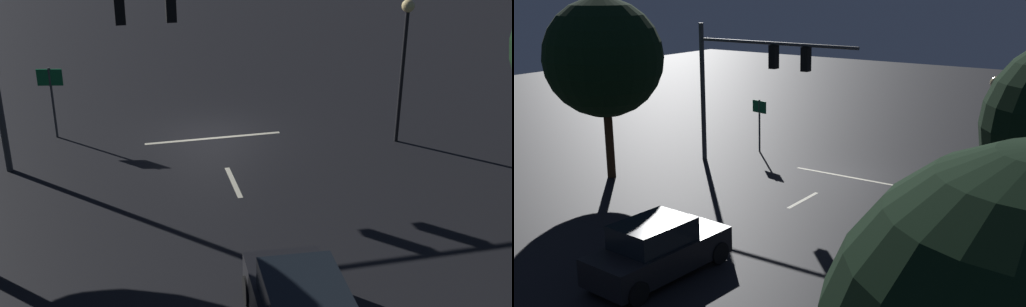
% 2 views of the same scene
% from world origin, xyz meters
% --- Properties ---
extents(ground_plane, '(80.00, 80.00, 0.00)m').
position_xyz_m(ground_plane, '(0.00, 0.00, 0.00)').
color(ground_plane, black).
extents(traffic_signal_assembly, '(8.03, 0.47, 6.43)m').
position_xyz_m(traffic_signal_assembly, '(4.38, 1.46, 4.45)').
color(traffic_signal_assembly, '#383A3D').
rests_on(traffic_signal_assembly, ground_plane).
extents(lane_dash_far, '(0.16, 2.20, 0.01)m').
position_xyz_m(lane_dash_far, '(0.00, 4.00, 0.00)').
color(lane_dash_far, beige).
rests_on(lane_dash_far, ground_plane).
extents(lane_dash_mid, '(0.16, 2.20, 0.01)m').
position_xyz_m(lane_dash_mid, '(0.00, 10.00, 0.00)').
color(lane_dash_mid, beige).
rests_on(lane_dash_mid, ground_plane).
extents(stop_bar, '(5.00, 0.16, 0.01)m').
position_xyz_m(stop_bar, '(0.00, 0.27, 0.00)').
color(stop_bar, beige).
rests_on(stop_bar, ground_plane).
extents(street_lamp_left_kerb, '(0.44, 0.44, 5.11)m').
position_xyz_m(street_lamp_left_kerb, '(-6.40, 2.04, 3.57)').
color(street_lamp_left_kerb, black).
rests_on(street_lamp_left_kerb, ground_plane).
extents(route_sign, '(0.89, 0.24, 2.64)m').
position_xyz_m(route_sign, '(5.58, -1.14, 1.90)').
color(route_sign, '#383A3D').
rests_on(route_sign, ground_plane).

